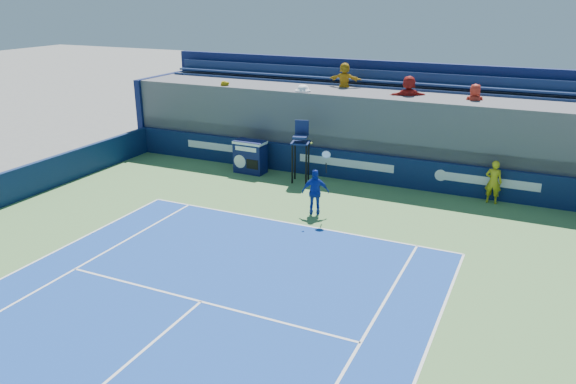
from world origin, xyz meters
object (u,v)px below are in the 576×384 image
at_px(tennis_player, 315,192).
at_px(ball_person, 493,182).
at_px(match_clock, 250,156).
at_px(umpire_chair, 301,145).

bearing_deg(tennis_player, ball_person, 34.51).
relative_size(ball_person, tennis_player, 0.62).
height_order(match_clock, tennis_player, tennis_player).
distance_m(umpire_chair, tennis_player, 3.65).
bearing_deg(umpire_chair, tennis_player, -58.15).
height_order(ball_person, match_clock, ball_person).
relative_size(ball_person, umpire_chair, 0.64).
bearing_deg(tennis_player, match_clock, 143.01).
xyz_separation_m(match_clock, tennis_player, (4.30, -3.24, 0.07)).
distance_m(match_clock, umpire_chair, 2.54).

